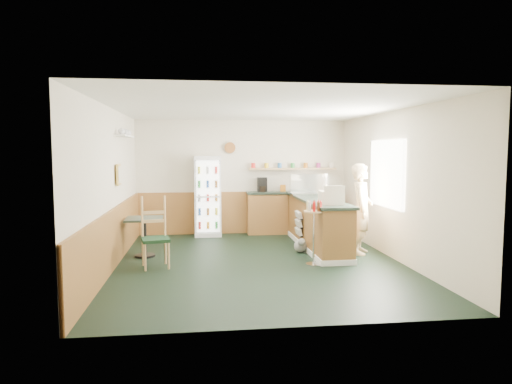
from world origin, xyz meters
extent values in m
plane|color=black|center=(0.00, 0.00, 0.00)|extent=(6.00, 6.00, 0.00)
cube|color=beige|center=(0.00, 3.01, 1.35)|extent=(5.00, 0.02, 2.70)
cube|color=beige|center=(-2.51, 0.00, 1.35)|extent=(0.02, 6.00, 2.70)
cube|color=beige|center=(2.51, 0.00, 1.35)|extent=(0.02, 6.00, 2.70)
cube|color=silver|center=(0.00, 0.00, 2.71)|extent=(5.00, 6.00, 0.02)
cube|color=#9F6733|center=(0.00, 2.97, 0.50)|extent=(4.98, 0.05, 1.00)
cube|color=#9F6733|center=(-2.47, 0.00, 0.50)|extent=(0.05, 5.98, 1.00)
cube|color=white|center=(2.46, 0.30, 1.55)|extent=(0.06, 1.45, 1.25)
cube|color=gold|center=(-2.45, 0.50, 1.55)|extent=(0.03, 0.32, 0.38)
cube|color=white|center=(-2.40, 1.00, 2.25)|extent=(0.18, 1.20, 0.03)
cylinder|color=brown|center=(-0.30, 2.94, 2.05)|extent=(0.26, 0.04, 0.26)
cube|color=#9F6733|center=(1.35, 1.07, 0.47)|extent=(0.60, 2.95, 0.95)
cube|color=white|center=(1.35, 1.07, 0.05)|extent=(0.64, 2.97, 0.10)
cube|color=#28372D|center=(1.35, 1.08, 0.98)|extent=(0.68, 3.01, 0.05)
cube|color=#9F6733|center=(1.20, 2.80, 0.47)|extent=(2.20, 0.38, 0.95)
cube|color=#28372D|center=(1.20, 2.80, 0.98)|extent=(2.24, 0.42, 0.05)
cube|color=tan|center=(1.20, 2.88, 1.55)|extent=(2.10, 0.22, 0.04)
cube|color=black|center=(0.45, 2.80, 1.18)|extent=(0.22, 0.18, 0.34)
cylinder|color=#B2664C|center=(0.25, 2.88, 1.63)|extent=(0.10, 0.10, 0.12)
cylinder|color=#B2664C|center=(0.57, 2.88, 1.63)|extent=(0.10, 0.10, 0.12)
cylinder|color=#B2664C|center=(0.88, 2.88, 1.63)|extent=(0.10, 0.10, 0.12)
cylinder|color=#B2664C|center=(1.20, 2.88, 1.63)|extent=(0.10, 0.10, 0.12)
cylinder|color=#B2664C|center=(1.52, 2.88, 1.63)|extent=(0.10, 0.10, 0.12)
cylinder|color=#B2664C|center=(1.83, 2.88, 1.63)|extent=(0.10, 0.10, 0.12)
cylinder|color=#B2664C|center=(2.15, 2.88, 1.63)|extent=(0.10, 0.10, 0.12)
cube|color=silver|center=(-0.84, 2.78, 0.93)|extent=(0.61, 0.43, 1.85)
cube|color=white|center=(-0.84, 2.55, 0.94)|extent=(0.51, 0.02, 1.64)
cube|color=silver|center=(-0.84, 2.48, 0.94)|extent=(0.55, 0.02, 1.70)
cube|color=silver|center=(1.35, 1.83, 1.04)|extent=(0.81, 0.42, 0.05)
cube|color=silver|center=(1.35, 1.83, 1.27)|extent=(0.79, 0.40, 0.40)
cube|color=beige|center=(1.35, 0.13, 1.13)|extent=(0.45, 0.47, 0.24)
imported|color=tan|center=(2.05, 0.48, 0.87)|extent=(0.62, 0.70, 1.73)
cylinder|color=silver|center=(0.93, -0.26, 0.01)|extent=(0.27, 0.27, 0.02)
cylinder|color=silver|center=(0.93, -0.26, 0.47)|extent=(0.04, 0.04, 0.92)
cylinder|color=tan|center=(0.93, -0.26, 0.93)|extent=(0.35, 0.35, 0.02)
cylinder|color=red|center=(1.04, -0.28, 1.02)|extent=(0.05, 0.05, 0.16)
cylinder|color=red|center=(1.03, -0.20, 1.02)|extent=(0.05, 0.05, 0.16)
cylinder|color=red|center=(0.96, -0.15, 1.02)|extent=(0.05, 0.05, 0.16)
cylinder|color=red|center=(0.88, -0.16, 1.02)|extent=(0.05, 0.05, 0.16)
cylinder|color=red|center=(0.83, -0.23, 1.02)|extent=(0.05, 0.05, 0.16)
cylinder|color=red|center=(0.84, -0.31, 1.02)|extent=(0.05, 0.05, 0.16)
cylinder|color=red|center=(0.91, -0.36, 1.02)|extent=(0.05, 0.05, 0.16)
cylinder|color=red|center=(0.99, -0.35, 1.02)|extent=(0.05, 0.05, 0.16)
cube|color=black|center=(1.01, 1.23, 0.25)|extent=(0.05, 0.42, 0.03)
cube|color=silver|center=(0.99, 1.23, 0.32)|extent=(0.09, 0.38, 0.15)
cube|color=black|center=(1.01, 1.23, 0.42)|extent=(0.05, 0.42, 0.03)
cube|color=silver|center=(0.99, 1.23, 0.49)|extent=(0.09, 0.38, 0.15)
cube|color=black|center=(1.01, 1.23, 0.60)|extent=(0.05, 0.42, 0.03)
cube|color=silver|center=(0.99, 1.23, 0.67)|extent=(0.09, 0.38, 0.15)
cylinder|color=black|center=(-2.05, 0.73, 0.02)|extent=(0.38, 0.38, 0.04)
cylinder|color=black|center=(-2.05, 0.73, 0.36)|extent=(0.08, 0.08, 0.67)
cube|color=#28372D|center=(-2.05, 0.73, 0.71)|extent=(0.68, 0.68, 0.04)
cube|color=black|center=(-1.77, -0.11, 0.48)|extent=(0.53, 0.53, 0.05)
cylinder|color=tan|center=(-1.96, -0.30, 0.23)|extent=(0.04, 0.04, 0.47)
cylinder|color=tan|center=(-1.58, -0.30, 0.23)|extent=(0.04, 0.04, 0.47)
cylinder|color=tan|center=(-1.96, 0.08, 0.23)|extent=(0.04, 0.04, 0.47)
cylinder|color=tan|center=(-1.58, 0.08, 0.23)|extent=(0.04, 0.04, 0.47)
cube|color=tan|center=(-1.77, 0.09, 0.84)|extent=(0.40, 0.13, 0.72)
sphere|color=gray|center=(0.92, 0.73, 0.12)|extent=(0.25, 0.25, 0.25)
sphere|color=gray|center=(0.92, 0.60, 0.23)|extent=(0.15, 0.15, 0.15)
camera|label=1|loc=(-1.01, -7.86, 1.97)|focal=32.00mm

